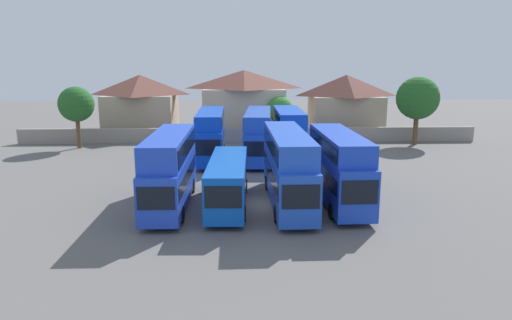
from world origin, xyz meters
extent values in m
plane|color=#605E5B|center=(0.00, 18.00, 0.00)|extent=(140.00, 140.00, 0.00)
cube|color=gray|center=(0.00, 25.04, 0.90)|extent=(56.00, 0.50, 1.80)
cube|color=blue|center=(-5.98, -0.24, 1.85)|extent=(2.47, 10.83, 2.98)
cube|color=black|center=(-6.00, -5.67, 2.21)|extent=(2.15, 0.09, 1.34)
cube|color=black|center=(-5.98, -0.24, 2.21)|extent=(2.51, 9.97, 0.94)
cube|color=blue|center=(-5.98, 0.03, 4.17)|extent=(2.42, 10.29, 1.67)
cube|color=black|center=(-5.98, 0.03, 4.17)|extent=(2.51, 9.75, 1.17)
cylinder|color=black|center=(-4.87, -3.60, 0.55)|extent=(0.30, 1.10, 1.10)
cylinder|color=black|center=(-7.11, -3.59, 0.55)|extent=(0.30, 1.10, 1.10)
cylinder|color=black|center=(-4.85, 3.12, 0.55)|extent=(0.30, 1.10, 1.10)
cylinder|color=black|center=(-7.09, 3.12, 0.55)|extent=(0.30, 1.10, 1.10)
cube|color=blue|center=(-2.05, -0.38, 1.81)|extent=(2.75, 10.15, 2.91)
cube|color=black|center=(-2.20, -5.43, 2.16)|extent=(2.14, 0.15, 1.31)
cube|color=black|center=(-2.05, -0.38, 2.16)|extent=(2.76, 9.35, 0.92)
cylinder|color=black|center=(-1.02, -3.53, 0.55)|extent=(0.33, 1.11, 1.10)
cylinder|color=black|center=(-3.26, -3.46, 0.55)|extent=(0.33, 1.11, 1.10)
cylinder|color=black|center=(-0.83, 2.71, 0.55)|extent=(0.33, 1.11, 1.10)
cylinder|color=black|center=(-3.07, 2.78, 0.55)|extent=(0.33, 1.11, 1.10)
cube|color=blue|center=(2.10, -0.03, 1.93)|extent=(2.67, 11.98, 3.15)
cube|color=black|center=(2.21, -6.02, 2.31)|extent=(2.16, 0.12, 1.42)
cube|color=black|center=(2.10, -0.03, 2.31)|extent=(2.70, 11.03, 0.99)
cube|color=blue|center=(2.09, 0.27, 4.29)|extent=(2.61, 11.39, 1.57)
cube|color=black|center=(2.09, 0.27, 4.29)|extent=(2.69, 10.79, 1.10)
cylinder|color=black|center=(3.30, -3.71, 0.55)|extent=(0.32, 1.11, 1.10)
cylinder|color=black|center=(1.04, -3.75, 0.55)|extent=(0.32, 1.11, 1.10)
cylinder|color=black|center=(3.16, 3.69, 0.55)|extent=(0.32, 1.11, 1.10)
cylinder|color=black|center=(0.90, 3.65, 0.55)|extent=(0.32, 1.11, 1.10)
cube|color=blue|center=(5.68, 0.08, 1.95)|extent=(2.60, 10.74, 3.18)
cube|color=black|center=(5.75, -5.29, 2.33)|extent=(2.15, 0.11, 1.43)
cube|color=black|center=(5.68, 0.08, 2.33)|extent=(2.62, 9.88, 1.00)
cube|color=blue|center=(5.67, 0.35, 4.24)|extent=(2.54, 10.20, 1.41)
cube|color=black|center=(5.67, 0.35, 4.24)|extent=(2.62, 9.67, 0.98)
cylinder|color=black|center=(6.85, -3.22, 0.55)|extent=(0.32, 1.10, 1.10)
cylinder|color=black|center=(4.60, -3.25, 0.55)|extent=(0.32, 1.10, 1.10)
cylinder|color=black|center=(6.75, 3.41, 0.55)|extent=(0.32, 1.10, 1.10)
cylinder|color=black|center=(4.51, 3.38, 0.55)|extent=(0.32, 1.10, 1.10)
cube|color=blue|center=(-4.09, 14.75, 1.95)|extent=(2.63, 11.19, 3.19)
cube|color=black|center=(-4.02, 9.15, 2.33)|extent=(2.20, 0.11, 1.43)
cube|color=black|center=(-4.09, 14.75, 2.33)|extent=(2.66, 10.30, 1.00)
cube|color=blue|center=(-4.09, 15.03, 4.25)|extent=(2.58, 10.63, 1.41)
cube|color=black|center=(-4.09, 15.03, 4.25)|extent=(2.66, 10.08, 0.99)
cylinder|color=black|center=(-2.90, 11.30, 0.55)|extent=(0.31, 1.10, 1.10)
cylinder|color=black|center=(-5.20, 11.27, 0.55)|extent=(0.31, 1.10, 1.10)
cylinder|color=black|center=(-2.98, 18.22, 0.55)|extent=(0.31, 1.10, 1.10)
cylinder|color=black|center=(-5.28, 18.19, 0.55)|extent=(0.31, 1.10, 1.10)
cube|color=blue|center=(0.66, 14.91, 1.86)|extent=(3.26, 11.88, 3.00)
cube|color=black|center=(0.24, 9.04, 2.22)|extent=(2.15, 0.23, 1.35)
cube|color=black|center=(0.66, 14.91, 2.22)|extent=(3.24, 10.94, 0.94)
cube|color=blue|center=(0.68, 15.20, 4.14)|extent=(3.17, 11.29, 1.57)
cube|color=black|center=(0.68, 15.20, 4.14)|extent=(3.22, 10.71, 1.10)
cylinder|color=black|center=(1.53, 11.20, 0.55)|extent=(0.38, 1.12, 1.10)
cylinder|color=black|center=(-0.72, 11.36, 0.55)|extent=(0.38, 1.12, 1.10)
cylinder|color=black|center=(2.04, 18.46, 0.55)|extent=(0.38, 1.12, 1.10)
cylinder|color=black|center=(-0.21, 18.62, 0.55)|extent=(0.38, 1.12, 1.10)
cube|color=blue|center=(3.79, 15.19, 1.89)|extent=(2.68, 10.17, 3.07)
cube|color=black|center=(3.75, 10.10, 2.26)|extent=(2.28, 0.10, 1.38)
cube|color=black|center=(3.79, 15.19, 2.26)|extent=(2.71, 9.36, 0.97)
cube|color=blue|center=(3.79, 15.44, 4.22)|extent=(2.62, 9.66, 1.59)
cube|color=black|center=(3.79, 15.44, 4.22)|extent=(2.71, 9.15, 1.11)
cylinder|color=black|center=(4.96, 12.03, 0.55)|extent=(0.31, 1.10, 1.10)
cylinder|color=black|center=(2.57, 12.05, 0.55)|extent=(0.31, 1.10, 1.10)
cylinder|color=black|center=(5.01, 18.32, 0.55)|extent=(0.31, 1.10, 1.10)
cylinder|color=black|center=(2.62, 18.34, 0.55)|extent=(0.31, 1.10, 1.10)
cube|color=tan|center=(-14.57, 32.29, 2.69)|extent=(9.10, 7.98, 5.38)
pyramid|color=brown|center=(-14.57, 32.29, 6.70)|extent=(9.56, 8.38, 2.64)
cube|color=#C6B293|center=(-0.58, 31.75, 3.11)|extent=(10.72, 7.84, 6.22)
pyramid|color=brown|center=(-0.58, 31.75, 7.44)|extent=(11.25, 8.23, 2.43)
cube|color=tan|center=(13.24, 31.31, 2.60)|extent=(9.39, 6.59, 5.20)
pyramid|color=brown|center=(13.24, 31.31, 6.61)|extent=(9.86, 6.92, 2.83)
cylinder|color=brown|center=(3.92, 27.54, 1.34)|extent=(0.40, 0.40, 2.68)
sphere|color=#387F33|center=(3.92, 27.54, 3.83)|extent=(3.28, 3.28, 3.28)
cylinder|color=brown|center=(19.88, 23.04, 1.89)|extent=(0.56, 0.56, 3.78)
sphere|color=#235B23|center=(19.88, 23.04, 5.53)|extent=(5.02, 5.02, 5.02)
cylinder|color=brown|center=(-19.69, 22.04, 1.82)|extent=(0.46, 0.46, 3.65)
sphere|color=#235B23|center=(-19.69, 22.04, 5.04)|extent=(3.98, 3.98, 3.98)
camera|label=1|loc=(-1.24, -30.77, 9.80)|focal=32.22mm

